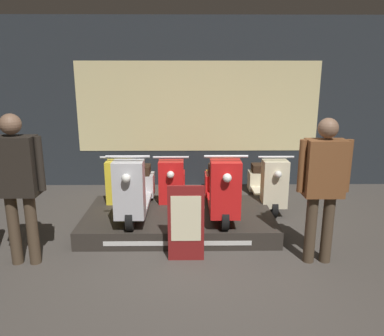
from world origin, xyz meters
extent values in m
plane|color=#423D38|center=(0.00, 0.00, 0.00)|extent=(30.00, 30.00, 0.00)
cube|color=#23282D|center=(0.00, 3.39, 1.60)|extent=(8.39, 0.08, 3.20)
cube|color=beige|center=(0.00, 3.35, 1.55)|extent=(4.61, 0.01, 1.70)
cube|color=#2D2823|center=(-0.33, 1.22, 0.12)|extent=(2.67, 1.49, 0.24)
cube|color=silver|center=(-0.33, 0.48, 0.11)|extent=(1.87, 0.01, 0.06)
cylinder|color=black|center=(-0.93, 0.60, 0.39)|extent=(0.09, 0.30, 0.30)
cylinder|color=black|center=(-0.93, 1.85, 0.39)|extent=(0.09, 0.30, 0.30)
cube|color=#BCBCC1|center=(-0.93, 1.22, 0.38)|extent=(0.36, 1.15, 0.05)
cube|color=#BCBCC1|center=(-0.93, 0.62, 0.78)|extent=(0.38, 0.27, 0.73)
cube|color=#BCBCC1|center=(-0.93, 1.82, 0.47)|extent=(0.39, 0.32, 0.35)
cube|color=black|center=(-0.93, 1.82, 0.72)|extent=(0.29, 0.29, 0.14)
cylinder|color=silver|center=(-0.93, 0.62, 1.20)|extent=(0.54, 0.03, 0.03)
sphere|color=white|center=(-0.93, 0.43, 0.98)|extent=(0.11, 0.11, 0.11)
cylinder|color=black|center=(0.27, 0.60, 0.39)|extent=(0.09, 0.30, 0.30)
cylinder|color=black|center=(0.27, 1.85, 0.39)|extent=(0.09, 0.30, 0.30)
cube|color=red|center=(0.27, 1.22, 0.38)|extent=(0.36, 1.15, 0.05)
cube|color=red|center=(0.27, 0.62, 0.78)|extent=(0.38, 0.27, 0.73)
cube|color=red|center=(0.27, 1.82, 0.47)|extent=(0.39, 0.32, 0.35)
cube|color=black|center=(0.27, 1.82, 0.72)|extent=(0.29, 0.29, 0.14)
cylinder|color=silver|center=(0.27, 0.62, 1.20)|extent=(0.54, 0.03, 0.03)
sphere|color=white|center=(0.27, 0.43, 0.98)|extent=(0.11, 0.11, 0.11)
cylinder|color=black|center=(-1.24, 1.62, 0.15)|extent=(0.09, 0.30, 0.30)
cylinder|color=black|center=(-1.24, 2.87, 0.15)|extent=(0.09, 0.30, 0.30)
cube|color=yellow|center=(-1.24, 2.25, 0.14)|extent=(0.36, 1.15, 0.05)
cube|color=yellow|center=(-1.24, 1.65, 0.53)|extent=(0.38, 0.27, 0.73)
cube|color=yellow|center=(-1.24, 2.85, 0.23)|extent=(0.39, 0.32, 0.35)
cube|color=black|center=(-1.24, 2.84, 0.48)|extent=(0.29, 0.29, 0.14)
cylinder|color=silver|center=(-1.24, 1.64, 0.96)|extent=(0.54, 0.03, 0.03)
sphere|color=white|center=(-1.24, 1.45, 0.74)|extent=(0.11, 0.11, 0.11)
cylinder|color=black|center=(-0.45, 1.62, 0.15)|extent=(0.09, 0.30, 0.30)
cylinder|color=black|center=(-0.45, 2.87, 0.15)|extent=(0.09, 0.30, 0.30)
cube|color=red|center=(-0.45, 2.25, 0.14)|extent=(0.36, 1.15, 0.05)
cube|color=red|center=(-0.45, 1.65, 0.53)|extent=(0.38, 0.27, 0.73)
cube|color=red|center=(-0.45, 2.85, 0.23)|extent=(0.39, 0.32, 0.35)
cube|color=black|center=(-0.45, 2.84, 0.48)|extent=(0.29, 0.29, 0.14)
cylinder|color=silver|center=(-0.45, 1.64, 0.96)|extent=(0.54, 0.03, 0.03)
sphere|color=white|center=(-0.45, 1.45, 0.74)|extent=(0.11, 0.11, 0.11)
cylinder|color=black|center=(0.34, 1.62, 0.15)|extent=(0.09, 0.30, 0.30)
cylinder|color=black|center=(0.34, 2.87, 0.15)|extent=(0.09, 0.30, 0.30)
cube|color=orange|center=(0.34, 2.25, 0.14)|extent=(0.36, 1.15, 0.05)
cube|color=orange|center=(0.34, 1.65, 0.53)|extent=(0.38, 0.27, 0.73)
cube|color=orange|center=(0.34, 2.85, 0.23)|extent=(0.39, 0.32, 0.35)
cube|color=black|center=(0.34, 2.84, 0.48)|extent=(0.29, 0.29, 0.14)
cylinder|color=silver|center=(0.34, 1.64, 0.96)|extent=(0.54, 0.03, 0.03)
sphere|color=white|center=(0.34, 1.45, 0.74)|extent=(0.11, 0.11, 0.11)
cylinder|color=black|center=(1.14, 1.62, 0.15)|extent=(0.09, 0.30, 0.30)
cylinder|color=black|center=(1.14, 2.87, 0.15)|extent=(0.09, 0.30, 0.30)
cube|color=beige|center=(1.14, 2.25, 0.14)|extent=(0.36, 1.15, 0.05)
cube|color=beige|center=(1.14, 1.65, 0.53)|extent=(0.38, 0.27, 0.73)
cube|color=beige|center=(1.14, 2.85, 0.23)|extent=(0.39, 0.32, 0.35)
cube|color=black|center=(1.14, 2.84, 0.48)|extent=(0.29, 0.29, 0.14)
cylinder|color=silver|center=(1.14, 1.64, 0.96)|extent=(0.54, 0.03, 0.03)
sphere|color=white|center=(1.14, 1.45, 0.74)|extent=(0.11, 0.11, 0.11)
cylinder|color=#473828|center=(-2.22, 0.21, 0.43)|extent=(0.13, 0.13, 0.85)
cylinder|color=#473828|center=(-2.01, 0.21, 0.43)|extent=(0.13, 0.13, 0.85)
cube|color=black|center=(-2.11, 0.21, 1.19)|extent=(0.47, 0.26, 0.67)
cylinder|color=black|center=(-1.84, 0.21, 1.21)|extent=(0.08, 0.08, 0.62)
sphere|color=brown|center=(-2.11, 0.21, 1.66)|extent=(0.23, 0.23, 0.23)
cylinder|color=#473828|center=(1.24, 0.21, 0.41)|extent=(0.13, 0.13, 0.83)
cylinder|color=#473828|center=(1.44, 0.21, 0.41)|extent=(0.13, 0.13, 0.83)
cube|color=brown|center=(1.34, 0.21, 1.15)|extent=(0.44, 0.25, 0.65)
cylinder|color=brown|center=(1.08, 0.21, 1.18)|extent=(0.08, 0.08, 0.60)
cylinder|color=brown|center=(1.60, 0.21, 1.18)|extent=(0.08, 0.08, 0.60)
sphere|color=brown|center=(1.34, 0.21, 1.61)|extent=(0.22, 0.22, 0.22)
cube|color=maroon|center=(-0.22, 0.26, 0.47)|extent=(0.43, 0.04, 0.94)
cube|color=beige|center=(-0.22, 0.24, 0.54)|extent=(0.35, 0.01, 0.56)
camera|label=1|loc=(-0.20, -3.84, 2.21)|focal=35.00mm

